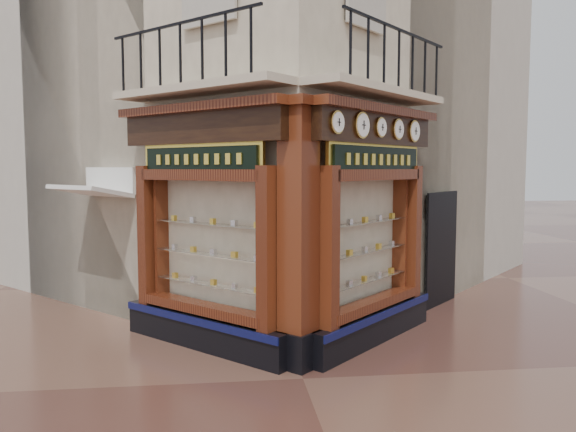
{
  "coord_description": "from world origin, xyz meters",
  "views": [
    {
      "loc": [
        -1.11,
        -7.59,
        2.96
      ],
      "look_at": [
        0.02,
        2.0,
        2.13
      ],
      "focal_mm": 35.0,
      "sensor_mm": 36.0,
      "label": 1
    }
  ],
  "objects": [
    {
      "name": "neighbour_left",
      "position": [
        -2.47,
        8.63,
        5.5
      ],
      "size": [
        11.31,
        11.31,
        11.0
      ],
      "primitive_type": "cube",
      "rotation": [
        0.0,
        0.0,
        0.79
      ],
      "color": "#BCB4A4",
      "rests_on": "ground"
    },
    {
      "name": "clock_d",
      "position": [
        1.89,
        1.79,
        3.62
      ],
      "size": [
        0.29,
        0.29,
        0.36
      ],
      "rotation": [
        0.0,
        0.0,
        0.79
      ],
      "color": "#BB913E",
      "rests_on": "ground"
    },
    {
      "name": "balcony",
      "position": [
        0.0,
        1.49,
        4.22
      ],
      "size": [
        5.94,
        2.97,
        1.03
      ],
      "color": "beige",
      "rests_on": "ground"
    },
    {
      "name": "clock_a",
      "position": [
        0.56,
        0.45,
        3.62
      ],
      "size": [
        0.27,
        0.27,
        0.34
      ],
      "rotation": [
        0.0,
        0.0,
        0.79
      ],
      "color": "#BB913E",
      "rests_on": "ground"
    },
    {
      "name": "shopfront_right",
      "position": [
        1.41,
        1.57,
        1.98
      ],
      "size": [
        2.86,
        2.86,
        3.98
      ],
      "rotation": [
        0.0,
        0.0,
        0.79
      ],
      "color": "black",
      "rests_on": "ground"
    },
    {
      "name": "main_building",
      "position": [
        0.0,
        6.16,
        6.0
      ],
      "size": [
        11.31,
        11.31,
        12.0
      ],
      "primitive_type": "cube",
      "rotation": [
        0.0,
        0.0,
        0.79
      ],
      "color": "beige",
      "rests_on": "ground"
    },
    {
      "name": "clock_b",
      "position": [
        1.05,
        0.94,
        3.62
      ],
      "size": [
        0.33,
        0.33,
        0.41
      ],
      "rotation": [
        0.0,
        0.0,
        0.79
      ],
      "color": "#BB913E",
      "rests_on": "ground"
    },
    {
      "name": "signboard_right",
      "position": [
        1.46,
        1.51,
        3.1
      ],
      "size": [
        2.1,
        2.1,
        0.56
      ],
      "rotation": [
        0.0,
        0.0,
        0.79
      ],
      "color": "gold",
      "rests_on": "ground"
    },
    {
      "name": "signboard_left",
      "position": [
        -1.46,
        1.51,
        3.1
      ],
      "size": [
        1.95,
        1.95,
        0.52
      ],
      "rotation": [
        0.0,
        0.0,
        2.36
      ],
      "color": "gold",
      "rests_on": "ground"
    },
    {
      "name": "clock_e",
      "position": [
        2.33,
        2.23,
        3.62
      ],
      "size": [
        0.31,
        0.31,
        0.39
      ],
      "rotation": [
        0.0,
        0.0,
        0.79
      ],
      "color": "#BB913E",
      "rests_on": "ground"
    },
    {
      "name": "clock_c",
      "position": [
        1.47,
        1.36,
        3.62
      ],
      "size": [
        0.27,
        0.27,
        0.33
      ],
      "rotation": [
        0.0,
        0.0,
        0.79
      ],
      "color": "#BB913E",
      "rests_on": "ground"
    },
    {
      "name": "neighbour_right",
      "position": [
        2.47,
        8.63,
        5.5
      ],
      "size": [
        11.31,
        11.31,
        11.0
      ],
      "primitive_type": "cube",
      "rotation": [
        0.0,
        0.0,
        0.79
      ],
      "color": "#BCB4A4",
      "rests_on": "ground"
    },
    {
      "name": "awning",
      "position": [
        -3.6,
        3.39,
        0.0
      ],
      "size": [
        1.74,
        1.74,
        0.25
      ],
      "primitive_type": null,
      "rotation": [
        0.19,
        0.0,
        2.36
      ],
      "color": "white",
      "rests_on": "ground"
    },
    {
      "name": "corner_pilaster",
      "position": [
        0.0,
        0.5,
        1.95
      ],
      "size": [
        0.85,
        0.85,
        3.98
      ],
      "rotation": [
        0.0,
        0.0,
        0.79
      ],
      "color": "black",
      "rests_on": "ground"
    },
    {
      "name": "shopfront_left",
      "position": [
        -1.41,
        1.57,
        1.98
      ],
      "size": [
        2.86,
        2.86,
        3.98
      ],
      "rotation": [
        0.0,
        0.0,
        2.36
      ],
      "color": "black",
      "rests_on": "ground"
    },
    {
      "name": "ground",
      "position": [
        0.0,
        0.0,
        0.0
      ],
      "size": [
        80.0,
        80.0,
        0.0
      ],
      "primitive_type": "plane",
      "color": "#4C2B23",
      "rests_on": "ground"
    }
  ]
}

